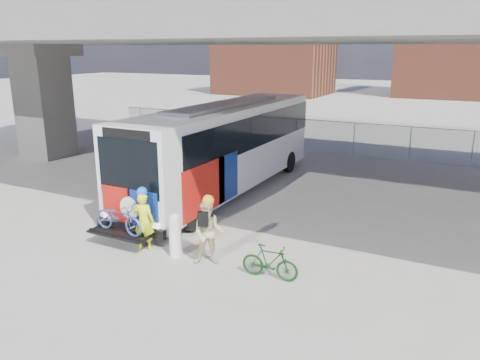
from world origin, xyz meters
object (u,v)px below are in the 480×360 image
Objects in this scene: bollard at (175,234)px; cyclist_tan at (209,232)px; bike_parked at (270,262)px; cyclist_hivis at (144,220)px; bus at (226,142)px.

cyclist_tan reaches higher than bollard.
cyclist_tan is 1.89m from bike_parked.
bike_parked is (4.04, -0.00, -0.47)m from cyclist_hivis.
cyclist_tan is 1.31× the size of bike_parked.
bollard is 0.67× the size of cyclist_hivis.
cyclist_hivis reaches higher than bollard.
bus is 7.07m from cyclist_tan.
bollard is at bearing -73.87° from bus.
cyclist_hivis is 1.26× the size of bike_parked.
cyclist_hivis reaches higher than bike_parked.
cyclist_hivis is (-1.10, 0.00, 0.23)m from bollard.
bus is 9.96× the size of bollard.
bike_parked is (1.82, 0.00, -0.49)m from cyclist_tan.
bollard is 1.12m from cyclist_hivis.
bollard is 0.65× the size of cyclist_tan.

